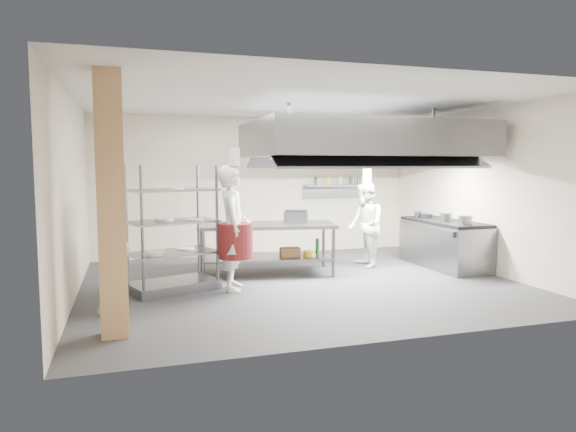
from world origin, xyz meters
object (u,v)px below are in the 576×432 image
object	(u,v)px
griddle	(296,217)
chef_plating	(114,244)
chef_line	(365,225)
island	(267,249)
chef_head	(233,228)
cooking_range	(444,245)
stockpot	(446,217)
pass_rack	(172,228)

from	to	relation	value
griddle	chef_plating	bearing A→B (deg)	-127.45
chef_plating	chef_line	bearing A→B (deg)	116.37
island	chef_head	distance (m)	1.39
chef_head	chef_plating	xyz separation A→B (m)	(-1.75, -0.74, -0.06)
cooking_range	stockpot	size ratio (longest dim) A/B	8.65
chef_head	stockpot	size ratio (longest dim) A/B	8.44
chef_line	cooking_range	bearing A→B (deg)	82.52
island	chef_plating	size ratio (longest dim) A/B	1.34
chef_line	stockpot	distance (m)	1.52
pass_rack	island	bearing A→B (deg)	6.15
pass_rack	chef_plating	world-z (taller)	pass_rack
chef_head	griddle	bearing A→B (deg)	-42.59
cooking_range	griddle	distance (m)	2.97
pass_rack	chef_head	world-z (taller)	pass_rack
cooking_range	griddle	world-z (taller)	griddle
pass_rack	chef_plating	bearing A→B (deg)	-150.54
pass_rack	cooking_range	world-z (taller)	pass_rack
chef_head	griddle	size ratio (longest dim) A/B	4.56
chef_line	chef_plating	world-z (taller)	chef_plating
chef_plating	griddle	distance (m)	3.56
island	pass_rack	bearing A→B (deg)	-145.51
cooking_range	chef_line	bearing A→B (deg)	164.66
chef_plating	stockpot	bearing A→B (deg)	106.56
cooking_range	chef_head	bearing A→B (deg)	-171.91
chef_head	chef_line	bearing A→B (deg)	-58.05
pass_rack	griddle	bearing A→B (deg)	-0.08
griddle	cooking_range	bearing A→B (deg)	16.38
chef_plating	griddle	xyz separation A→B (m)	(3.12, 1.72, 0.10)
chef_plating	pass_rack	bearing A→B (deg)	143.47
chef_head	chef_line	world-z (taller)	chef_head
chef_line	chef_plating	distance (m)	4.85
chef_head	stockpot	distance (m)	4.20
chef_head	chef_line	size ratio (longest dim) A/B	1.19
chef_plating	stockpot	size ratio (longest dim) A/B	7.90
island	pass_rack	distance (m)	1.97
griddle	chef_head	bearing A→B (deg)	-120.85
chef_head	pass_rack	bearing A→B (deg)	89.47
island	stockpot	distance (m)	3.45
cooking_range	chef_plating	world-z (taller)	chef_plating
chef_plating	chef_head	bearing A→B (deg)	118.21
island	griddle	distance (m)	0.79
pass_rack	griddle	world-z (taller)	pass_rack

